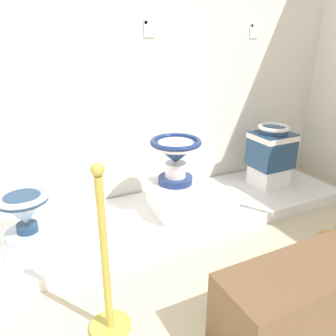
{
  "coord_description": "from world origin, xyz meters",
  "views": [
    {
      "loc": [
        0.82,
        0.39,
        1.48
      ],
      "look_at": [
        1.95,
        2.64,
        0.48
      ],
      "focal_mm": 36.68,
      "sensor_mm": 36.0,
      "label": 1
    }
  ],
  "objects_px": {
    "plinth_block_squat_floral": "(30,241)",
    "info_placard_second": "(149,28)",
    "antique_toilet_squat_floral": "(24,211)",
    "antique_toilet_tall_cobalt": "(176,154)",
    "info_placard_third": "(254,30)",
    "antique_toilet_broad_patterned": "(272,146)",
    "stanchion_post_near_left": "(107,281)",
    "plinth_block_broad_patterned": "(268,175)",
    "plinth_block_tall_cobalt": "(175,198)",
    "museum_bench": "(312,294)"
  },
  "relations": [
    {
      "from": "plinth_block_squat_floral",
      "to": "info_placard_second",
      "type": "relative_size",
      "value": 2.52
    },
    {
      "from": "antique_toilet_squat_floral",
      "to": "antique_toilet_tall_cobalt",
      "type": "xyz_separation_m",
      "value": [
        1.11,
        -0.05,
        0.24
      ]
    },
    {
      "from": "antique_toilet_squat_floral",
      "to": "plinth_block_squat_floral",
      "type": "bearing_deg",
      "value": -104.04
    },
    {
      "from": "antique_toilet_squat_floral",
      "to": "info_placard_third",
      "type": "distance_m",
      "value": 2.5
    },
    {
      "from": "antique_toilet_broad_patterned",
      "to": "info_placard_third",
      "type": "distance_m",
      "value": 1.07
    },
    {
      "from": "stanchion_post_near_left",
      "to": "antique_toilet_broad_patterned",
      "type": "bearing_deg",
      "value": 25.49
    },
    {
      "from": "info_placard_second",
      "to": "stanchion_post_near_left",
      "type": "relative_size",
      "value": 0.14
    },
    {
      "from": "info_placard_second",
      "to": "info_placard_third",
      "type": "bearing_deg",
      "value": -0.0
    },
    {
      "from": "antique_toilet_broad_patterned",
      "to": "plinth_block_broad_patterned",
      "type": "bearing_deg",
      "value": 0.0
    },
    {
      "from": "plinth_block_tall_cobalt",
      "to": "antique_toilet_squat_floral",
      "type": "bearing_deg",
      "value": 177.32
    },
    {
      "from": "antique_toilet_squat_floral",
      "to": "info_placard_second",
      "type": "distance_m",
      "value": 1.67
    },
    {
      "from": "plinth_block_tall_cobalt",
      "to": "stanchion_post_near_left",
      "type": "bearing_deg",
      "value": -135.38
    },
    {
      "from": "plinth_block_squat_floral",
      "to": "plinth_block_broad_patterned",
      "type": "height_order",
      "value": "plinth_block_broad_patterned"
    },
    {
      "from": "info_placard_second",
      "to": "museum_bench",
      "type": "height_order",
      "value": "info_placard_second"
    },
    {
      "from": "antique_toilet_broad_patterned",
      "to": "museum_bench",
      "type": "bearing_deg",
      "value": -124.01
    },
    {
      "from": "antique_toilet_tall_cobalt",
      "to": "antique_toilet_broad_patterned",
      "type": "distance_m",
      "value": 1.07
    },
    {
      "from": "plinth_block_squat_floral",
      "to": "stanchion_post_near_left",
      "type": "bearing_deg",
      "value": -70.68
    },
    {
      "from": "plinth_block_squat_floral",
      "to": "antique_toilet_broad_patterned",
      "type": "bearing_deg",
      "value": 0.98
    },
    {
      "from": "info_placard_second",
      "to": "stanchion_post_near_left",
      "type": "height_order",
      "value": "info_placard_second"
    },
    {
      "from": "plinth_block_broad_patterned",
      "to": "antique_toilet_broad_patterned",
      "type": "relative_size",
      "value": 0.74
    },
    {
      "from": "plinth_block_squat_floral",
      "to": "info_placard_third",
      "type": "relative_size",
      "value": 2.6
    },
    {
      "from": "plinth_block_tall_cobalt",
      "to": "museum_bench",
      "type": "bearing_deg",
      "value": -83.06
    },
    {
      "from": "antique_toilet_broad_patterned",
      "to": "info_placard_second",
      "type": "xyz_separation_m",
      "value": [
        -1.04,
        0.41,
        1.01
      ]
    },
    {
      "from": "plinth_block_tall_cobalt",
      "to": "info_placard_second",
      "type": "distance_m",
      "value": 1.37
    },
    {
      "from": "info_placard_third",
      "to": "stanchion_post_near_left",
      "type": "bearing_deg",
      "value": -145.46
    },
    {
      "from": "plinth_block_broad_patterned",
      "to": "antique_toilet_squat_floral",
      "type": "bearing_deg",
      "value": -179.02
    },
    {
      "from": "antique_toilet_squat_floral",
      "to": "stanchion_post_near_left",
      "type": "xyz_separation_m",
      "value": [
        0.3,
        -0.86,
        -0.05
      ]
    },
    {
      "from": "antique_toilet_broad_patterned",
      "to": "stanchion_post_near_left",
      "type": "height_order",
      "value": "stanchion_post_near_left"
    },
    {
      "from": "antique_toilet_squat_floral",
      "to": "antique_toilet_broad_patterned",
      "type": "relative_size",
      "value": 0.89
    },
    {
      "from": "antique_toilet_broad_patterned",
      "to": "stanchion_post_near_left",
      "type": "relative_size",
      "value": 0.42
    },
    {
      "from": "antique_toilet_squat_floral",
      "to": "plinth_block_tall_cobalt",
      "type": "relative_size",
      "value": 0.91
    },
    {
      "from": "info_placard_third",
      "to": "antique_toilet_squat_floral",
      "type": "bearing_deg",
      "value": -168.55
    },
    {
      "from": "antique_toilet_broad_patterned",
      "to": "info_placard_second",
      "type": "distance_m",
      "value": 1.51
    },
    {
      "from": "info_placard_second",
      "to": "stanchion_post_near_left",
      "type": "xyz_separation_m",
      "value": [
        -0.83,
        -1.3,
        -1.19
      ]
    },
    {
      "from": "info_placard_second",
      "to": "plinth_block_broad_patterned",
      "type": "bearing_deg",
      "value": -21.31
    },
    {
      "from": "plinth_block_tall_cobalt",
      "to": "antique_toilet_broad_patterned",
      "type": "distance_m",
      "value": 1.09
    },
    {
      "from": "antique_toilet_squat_floral",
      "to": "info_placard_second",
      "type": "xyz_separation_m",
      "value": [
        1.13,
        0.44,
        1.14
      ]
    },
    {
      "from": "plinth_block_squat_floral",
      "to": "antique_toilet_broad_patterned",
      "type": "distance_m",
      "value": 2.2
    },
    {
      "from": "antique_toilet_broad_patterned",
      "to": "museum_bench",
      "type": "distance_m",
      "value": 1.65
    },
    {
      "from": "info_placard_third",
      "to": "plinth_block_tall_cobalt",
      "type": "bearing_deg",
      "value": -155.22
    },
    {
      "from": "plinth_block_tall_cobalt",
      "to": "museum_bench",
      "type": "height_order",
      "value": "museum_bench"
    },
    {
      "from": "antique_toilet_tall_cobalt",
      "to": "antique_toilet_squat_floral",
      "type": "bearing_deg",
      "value": 177.32
    },
    {
      "from": "info_placard_third",
      "to": "plinth_block_broad_patterned",
      "type": "bearing_deg",
      "value": -91.96
    },
    {
      "from": "plinth_block_squat_floral",
      "to": "antique_toilet_tall_cobalt",
      "type": "height_order",
      "value": "antique_toilet_tall_cobalt"
    },
    {
      "from": "museum_bench",
      "to": "plinth_block_tall_cobalt",
      "type": "bearing_deg",
      "value": 96.94
    },
    {
      "from": "plinth_block_squat_floral",
      "to": "info_placard_third",
      "type": "bearing_deg",
      "value": 11.45
    },
    {
      "from": "antique_toilet_broad_patterned",
      "to": "plinth_block_squat_floral",
      "type": "bearing_deg",
      "value": -179.02
    },
    {
      "from": "plinth_block_tall_cobalt",
      "to": "info_placard_second",
      "type": "relative_size",
      "value": 2.82
    },
    {
      "from": "plinth_block_squat_floral",
      "to": "plinth_block_tall_cobalt",
      "type": "bearing_deg",
      "value": -2.68
    },
    {
      "from": "antique_toilet_squat_floral",
      "to": "museum_bench",
      "type": "distance_m",
      "value": 1.83
    }
  ]
}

